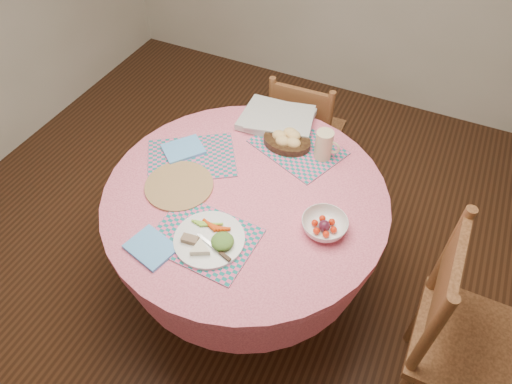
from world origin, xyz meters
TOP-DOWN VIEW (x-y plane):
  - ground at (0.00, 0.00)m, footprint 4.00×4.00m
  - dining_table at (0.00, 0.00)m, footprint 1.24×1.24m
  - chair_right at (0.99, -0.13)m, footprint 0.45×0.47m
  - chair_back at (-0.03, 0.83)m, footprint 0.41×0.40m
  - placemat_front at (-0.04, -0.29)m, footprint 0.41×0.32m
  - placemat_left at (-0.32, 0.09)m, footprint 0.50×0.47m
  - placemat_back at (0.09, 0.37)m, footprint 0.48×0.43m
  - wicker_trivet at (-0.28, -0.09)m, footprint 0.30×0.30m
  - napkin_near at (-0.20, -0.42)m, footprint 0.21×0.18m
  - napkin_far at (-0.38, 0.11)m, footprint 0.22×0.23m
  - dinner_plate at (-0.01, -0.30)m, footprint 0.28×0.28m
  - bread_bowl at (0.04, 0.36)m, footprint 0.23×0.23m
  - latte_mug at (0.22, 0.35)m, footprint 0.12×0.08m
  - fruit_bowl at (0.37, -0.05)m, footprint 0.24×0.24m
  - newspaper_stack at (-0.07, 0.49)m, footprint 0.38×0.31m

SIDE VIEW (x-z plane):
  - ground at x=0.00m, z-range 0.00..0.00m
  - chair_back at x=-0.03m, z-range 0.02..0.88m
  - chair_right at x=0.99m, z-range 0.02..1.03m
  - dining_table at x=0.00m, z-range 0.18..0.93m
  - placemat_front at x=-0.04m, z-range 0.75..0.76m
  - placemat_left at x=-0.32m, z-range 0.75..0.76m
  - placemat_back at x=0.09m, z-range 0.75..0.76m
  - wicker_trivet at x=-0.28m, z-range 0.75..0.76m
  - napkin_near at x=-0.20m, z-range 0.75..0.76m
  - napkin_far at x=-0.38m, z-range 0.76..0.77m
  - dinner_plate at x=-0.01m, z-range 0.75..0.80m
  - newspaper_stack at x=-0.07m, z-range 0.76..0.80m
  - fruit_bowl at x=0.37m, z-range 0.75..0.81m
  - bread_bowl at x=0.04m, z-range 0.75..0.83m
  - latte_mug at x=0.22m, z-range 0.76..0.90m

